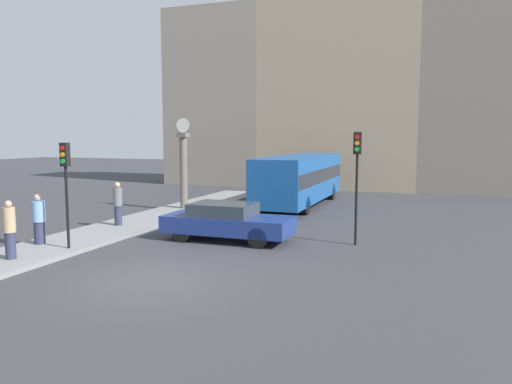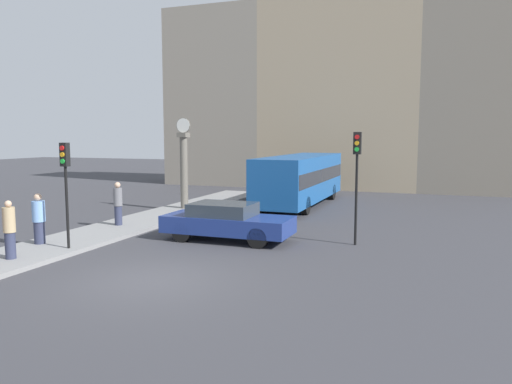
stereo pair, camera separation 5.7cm
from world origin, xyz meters
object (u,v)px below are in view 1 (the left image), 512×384
at_px(pedestrian_blue_stripe, 39,219).
at_px(pedestrian_tan_coat, 10,230).
at_px(traffic_light_near, 66,173).
at_px(traffic_light_far, 357,165).
at_px(street_clock, 184,166).
at_px(pedestrian_grey_jacket, 118,204).
at_px(bus_distant, 300,177).
at_px(sedan_car, 227,221).

height_order(pedestrian_blue_stripe, pedestrian_tan_coat, pedestrian_tan_coat).
xyz_separation_m(traffic_light_near, traffic_light_far, (8.60, 4.41, 0.19)).
height_order(street_clock, pedestrian_grey_jacket, street_clock).
xyz_separation_m(pedestrian_blue_stripe, pedestrian_tan_coat, (0.77, -1.96, 0.03)).
bearing_deg(pedestrian_grey_jacket, traffic_light_far, 1.50).
height_order(traffic_light_near, traffic_light_far, traffic_light_far).
distance_m(street_clock, pedestrian_blue_stripe, 9.31).
distance_m(pedestrian_blue_stripe, pedestrian_tan_coat, 2.11).
bearing_deg(pedestrian_blue_stripe, bus_distant, 67.14).
xyz_separation_m(street_clock, pedestrian_tan_coat, (0.21, -11.16, -1.28)).
bearing_deg(traffic_light_far, bus_distant, 116.19).
xyz_separation_m(bus_distant, traffic_light_near, (-4.17, -13.43, 1.06)).
xyz_separation_m(sedan_car, traffic_light_far, (4.51, 0.88, 2.09)).
relative_size(street_clock, pedestrian_grey_jacket, 2.57).
relative_size(traffic_light_near, pedestrian_blue_stripe, 1.99).
xyz_separation_m(pedestrian_grey_jacket, pedestrian_tan_coat, (0.41, -5.89, -0.01)).
xyz_separation_m(bus_distant, traffic_light_far, (4.44, -9.02, 1.25)).
height_order(traffic_light_near, pedestrian_tan_coat, traffic_light_near).
relative_size(traffic_light_far, street_clock, 0.86).
relative_size(sedan_car, street_clock, 1.03).
bearing_deg(sedan_car, pedestrian_tan_coat, -131.90).
distance_m(sedan_car, traffic_light_far, 5.05).
height_order(traffic_light_near, street_clock, street_clock).
bearing_deg(pedestrian_blue_stripe, pedestrian_grey_jacket, 84.79).
distance_m(sedan_car, pedestrian_tan_coat, 7.08).
bearing_deg(pedestrian_tan_coat, sedan_car, 48.10).
relative_size(traffic_light_far, pedestrian_blue_stripe, 2.28).
xyz_separation_m(sedan_car, pedestrian_tan_coat, (-4.72, -5.27, 0.31)).
relative_size(sedan_car, bus_distant, 0.47).
relative_size(bus_distant, traffic_light_near, 2.91).
distance_m(traffic_light_far, pedestrian_blue_stripe, 11.00).
distance_m(pedestrian_grey_jacket, pedestrian_blue_stripe, 3.95).
bearing_deg(pedestrian_tan_coat, street_clock, 91.06).
relative_size(pedestrian_grey_jacket, pedestrian_blue_stripe, 1.03).
relative_size(bus_distant, pedestrian_grey_jacket, 5.64).
bearing_deg(street_clock, bus_distant, 38.69).
height_order(traffic_light_far, pedestrian_grey_jacket, traffic_light_far).
distance_m(pedestrian_grey_jacket, pedestrian_tan_coat, 5.91).
bearing_deg(sedan_car, pedestrian_blue_stripe, -148.96).
relative_size(bus_distant, pedestrian_blue_stripe, 5.80).
bearing_deg(bus_distant, pedestrian_grey_jacket, -119.32).
bearing_deg(street_clock, traffic_light_near, -84.91).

